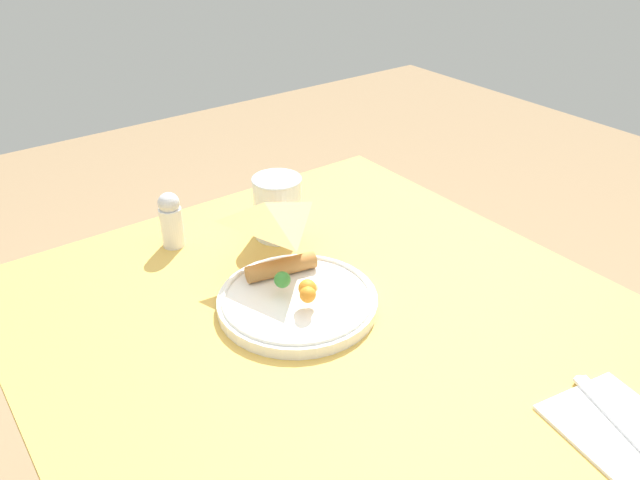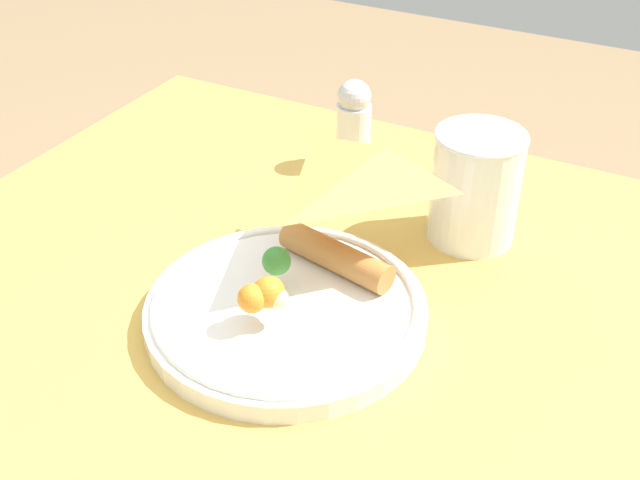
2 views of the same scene
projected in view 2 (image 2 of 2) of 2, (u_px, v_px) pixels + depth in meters
plate_pizza at (287, 303)px, 0.60m from camera, size 0.21×0.21×0.05m
milk_glass at (475, 190)px, 0.68m from camera, size 0.08×0.08×0.10m
salt_shaker at (354, 123)px, 0.79m from camera, size 0.03×0.03×0.09m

